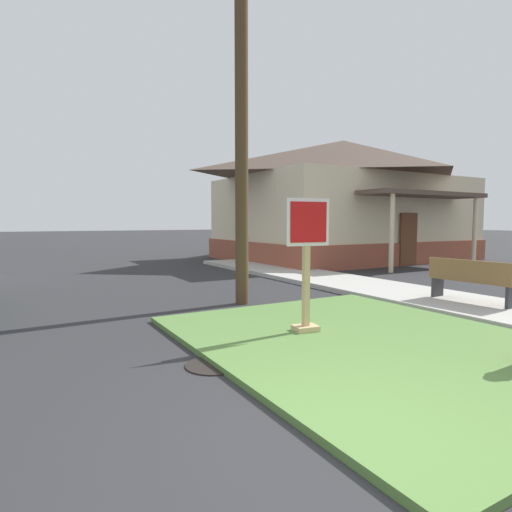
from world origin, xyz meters
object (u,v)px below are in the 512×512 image
stop_sign (307,269)px  utility_pole (241,42)px  manhole_cover (215,365)px  street_bench (471,279)px

stop_sign → utility_pole: bearing=82.9°
stop_sign → manhole_cover: 2.07m
stop_sign → utility_pole: (0.34, 2.69, 4.29)m
stop_sign → utility_pole: utility_pole is taller
street_bench → manhole_cover: bearing=-174.7°
street_bench → utility_pole: utility_pole is taller
stop_sign → street_bench: 4.10m
stop_sign → manhole_cover: stop_sign is taller
stop_sign → street_bench: stop_sign is taller
stop_sign → street_bench: bearing=0.6°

